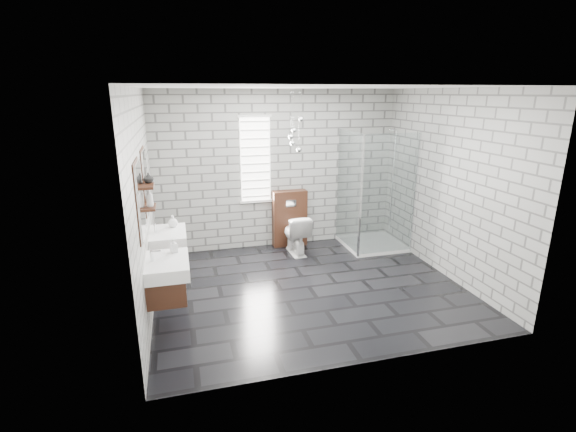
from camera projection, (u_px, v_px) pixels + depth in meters
name	position (u px, v px, depth m)	size (l,w,h in m)	color
floor	(309.00, 287.00, 5.90)	(4.20, 3.60, 0.02)	black
ceiling	(312.00, 86.00, 5.12)	(4.20, 3.60, 0.02)	white
wall_back	(278.00, 170.00, 7.19)	(4.20, 0.02, 2.70)	#9F9F9A
wall_front	(371.00, 238.00, 3.83)	(4.20, 0.02, 2.70)	#9F9F9A
wall_left	(143.00, 204.00, 4.99)	(0.02, 3.60, 2.70)	#9F9F9A
wall_right	(449.00, 185.00, 6.03)	(0.02, 3.60, 2.70)	#9F9F9A
vanity_left	(164.00, 268.00, 4.65)	(0.47, 0.70, 1.57)	#402113
vanity_right	(165.00, 238.00, 5.60)	(0.47, 0.70, 1.57)	#402113
shelf_lower	(150.00, 207.00, 4.97)	(0.14, 0.30, 0.03)	#402113
shelf_upper	(148.00, 186.00, 4.90)	(0.14, 0.30, 0.03)	#402113
window	(255.00, 160.00, 7.00)	(0.56, 0.05, 1.48)	white
cistern_panel	(290.00, 218.00, 7.37)	(0.60, 0.20, 1.00)	#402113
flush_plate	(291.00, 203.00, 7.19)	(0.18, 0.01, 0.12)	silver
shower_enclosure	(371.00, 221.00, 7.22)	(1.00, 1.00, 2.03)	white
pendant_cluster	(295.00, 135.00, 6.65)	(0.28, 0.24, 0.99)	silver
toilet	(296.00, 234.00, 7.05)	(0.38, 0.66, 0.68)	white
soap_bottle_a	(174.00, 246.00, 4.83)	(0.08, 0.08, 0.17)	#B2B2B2
soap_bottle_b	(173.00, 221.00, 5.74)	(0.13, 0.13, 0.17)	#B2B2B2
soap_bottle_c	(150.00, 198.00, 4.92)	(0.08, 0.08, 0.21)	#B2B2B2
vase	(148.00, 178.00, 4.98)	(0.12, 0.12, 0.12)	#B2B2B2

